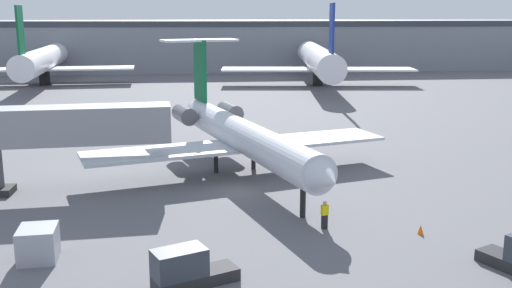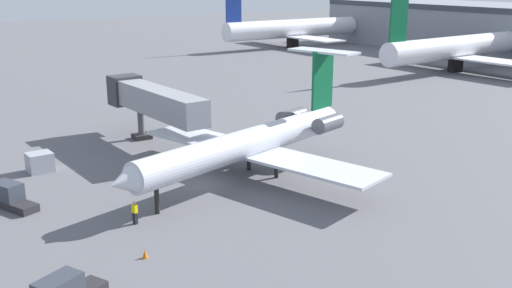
% 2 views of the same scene
% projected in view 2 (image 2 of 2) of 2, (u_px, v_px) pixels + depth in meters
% --- Properties ---
extents(ground_plane, '(400.00, 400.00, 0.10)m').
position_uv_depth(ground_plane, '(212.00, 188.00, 48.50)').
color(ground_plane, '#5B5B60').
extents(regional_jet, '(24.17, 27.44, 10.05)m').
position_uv_depth(regional_jet, '(255.00, 140.00, 50.34)').
color(regional_jet, silver).
rests_on(regional_jet, ground_plane).
extents(jet_bridge, '(16.89, 4.17, 6.34)m').
position_uv_depth(jet_bridge, '(151.00, 100.00, 59.96)').
color(jet_bridge, gray).
rests_on(jet_bridge, ground_plane).
extents(ground_crew_marshaller, '(0.45, 0.35, 1.69)m').
position_uv_depth(ground_crew_marshaller, '(135.00, 212.00, 41.21)').
color(ground_crew_marshaller, black).
rests_on(ground_crew_marshaller, ground_plane).
extents(baggage_tug_trailing, '(4.22, 2.90, 1.90)m').
position_uv_depth(baggage_tug_trailing, '(11.00, 197.00, 44.17)').
color(baggage_tug_trailing, '#262628').
rests_on(baggage_tug_trailing, ground_plane).
extents(cargo_container_uld, '(2.03, 2.24, 1.72)m').
position_uv_depth(cargo_container_uld, '(40.00, 162.00, 52.31)').
color(cargo_container_uld, '#999EA8').
rests_on(cargo_container_uld, ground_plane).
extents(traffic_cone_near, '(0.36, 0.36, 0.55)m').
position_uv_depth(traffic_cone_near, '(145.00, 254.00, 36.34)').
color(traffic_cone_near, orange).
rests_on(traffic_cone_near, ground_plane).
extents(parked_airliner_west_end, '(31.80, 37.79, 13.73)m').
position_uv_depth(parked_airliner_west_end, '(292.00, 29.00, 142.13)').
color(parked_airliner_west_end, white).
rests_on(parked_airliner_west_end, ground_plane).
extents(parked_airliner_west_mid, '(31.25, 36.99, 13.44)m').
position_uv_depth(parked_airliner_west_mid, '(456.00, 48.00, 105.91)').
color(parked_airliner_west_mid, white).
rests_on(parked_airliner_west_mid, ground_plane).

